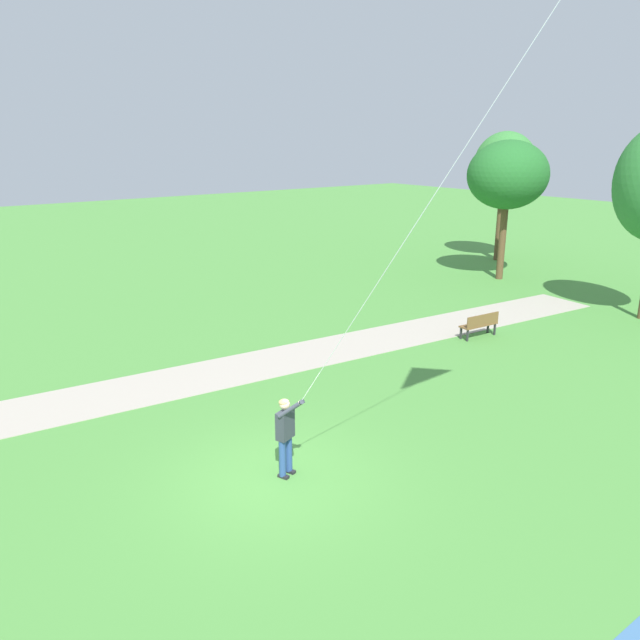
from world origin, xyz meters
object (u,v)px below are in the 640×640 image
at_px(person_kite_flyer, 286,430).
at_px(tree_horizon_far, 505,167).
at_px(tree_behind_path, 508,175).
at_px(park_bench_near_walkway, 480,324).

height_order(person_kite_flyer, tree_horizon_far, tree_horizon_far).
bearing_deg(tree_behind_path, park_bench_near_walkway, -56.55).
distance_m(tree_behind_path, tree_horizon_far, 5.09).
bearing_deg(person_kite_flyer, tree_behind_path, 115.50).
relative_size(person_kite_flyer, tree_behind_path, 0.27).
height_order(park_bench_near_walkway, tree_behind_path, tree_behind_path).
distance_m(park_bench_near_walkway, tree_horizon_far, 15.69).
xyz_separation_m(park_bench_near_walkway, tree_horizon_far, (-8.63, 12.23, 4.70)).
bearing_deg(tree_horizon_far, tree_behind_path, -51.33).
relative_size(park_bench_near_walkway, tree_horizon_far, 0.22).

